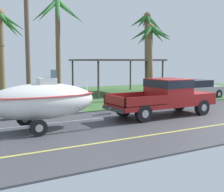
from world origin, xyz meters
name	(u,v)px	position (x,y,z in m)	size (l,w,h in m)	color
ground	(116,99)	(0.00, 8.38, -0.01)	(36.00, 22.00, 0.11)	#424247
pickup_truck_towing	(167,95)	(-1.25, 1.16, 1.04)	(5.84, 2.03, 1.88)	maroon
boat_on_trailer	(41,101)	(-7.81, 1.16, 1.17)	(5.74, 2.26, 2.43)	gray
parked_sedan_near	(194,89)	(5.03, 5.57, 0.67)	(4.67, 1.87, 1.38)	#99999E
carport_awning	(117,61)	(1.63, 11.01, 2.77)	(6.38, 5.22, 2.90)	#4C4238
palm_tree_near_right	(151,41)	(1.78, 6.54, 4.15)	(2.69, 3.39, 5.35)	brown
palm_tree_mid	(58,21)	(-4.58, 7.85, 5.23)	(3.36, 3.30, 6.76)	brown
palm_tree_far_left	(147,34)	(3.62, 9.61, 4.96)	(2.95, 3.10, 6.68)	brown
palm_tree_far_right	(1,34)	(-7.67, 9.62, 4.44)	(3.36, 2.88, 6.03)	brown
utility_pole	(27,29)	(-7.29, 4.92, 4.39)	(0.24, 1.80, 8.48)	brown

